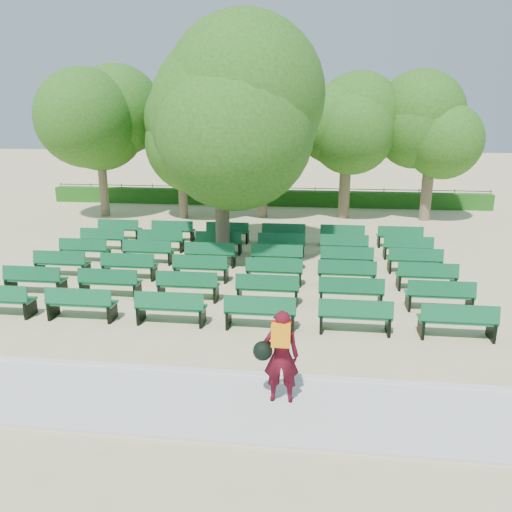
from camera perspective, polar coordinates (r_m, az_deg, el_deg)
The scene contains 9 objects.
ground at distance 16.57m, azimuth -4.10°, elevation -2.57°, with size 120.00×120.00×0.00m, color #C7B984.
paving at distance 10.04m, azimuth -12.39°, elevation -15.73°, with size 30.00×2.20×0.06m, color silver.
curb at distance 10.97m, azimuth -10.41°, elevation -12.59°, with size 30.00×0.12×0.10m, color silver.
hedge at distance 29.96m, azimuth 0.96°, elevation 6.68°, with size 26.00×0.70×0.90m, color #205B17.
fence at distance 30.43m, azimuth 1.04°, elevation 5.96°, with size 26.00×0.10×1.02m, color black, non-canonical shape.
tree_line at distance 26.13m, azimuth 0.04°, elevation 4.32°, with size 21.80×6.80×7.04m, color #2C621A, non-canonical shape.
bench_array at distance 16.95m, azimuth -1.77°, elevation -1.78°, with size 1.81×0.58×1.14m.
tree_among at distance 18.35m, azimuth -4.08°, elevation 15.57°, with size 5.77×5.77×7.76m.
person at distance 9.30m, azimuth 2.73°, elevation -11.24°, with size 0.86×0.52×1.80m.
Camera 1 is at (3.06, -15.42, 5.22)m, focal length 35.00 mm.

